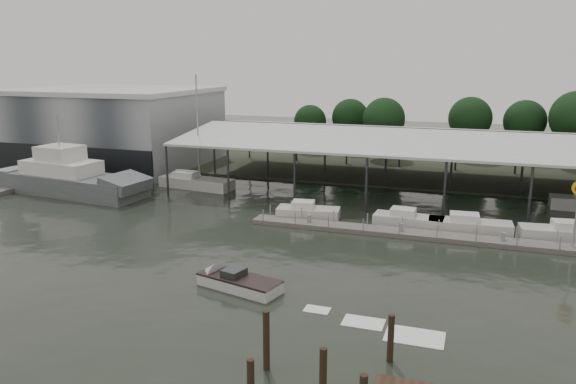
% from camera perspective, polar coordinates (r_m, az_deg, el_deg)
% --- Properties ---
extents(ground, '(200.00, 200.00, 0.00)m').
position_cam_1_polar(ground, '(43.01, -9.50, -6.35)').
color(ground, '#252B23').
rests_on(ground, ground).
extents(land_strip_far, '(140.00, 30.00, 0.30)m').
position_cam_1_polar(land_strip_far, '(81.19, 4.62, 3.20)').
color(land_strip_far, '#353B2C').
rests_on(land_strip_far, ground).
extents(land_strip_west, '(20.00, 40.00, 0.30)m').
position_cam_1_polar(land_strip_west, '(89.68, -23.15, 3.13)').
color(land_strip_west, '#353B2C').
rests_on(land_strip_west, ground).
extents(storage_warehouse, '(24.50, 20.50, 10.50)m').
position_cam_1_polar(storage_warehouse, '(81.41, -17.16, 6.37)').
color(storage_warehouse, '#979BA1').
rests_on(storage_warehouse, ground).
extents(covered_boat_shed, '(58.24, 24.00, 6.96)m').
position_cam_1_polar(covered_boat_shed, '(64.07, 16.47, 5.43)').
color(covered_boat_shed, white).
rests_on(covered_boat_shed, ground).
extents(trawler_dock, '(3.00, 18.00, 0.50)m').
position_cam_1_polar(trawler_dock, '(71.46, -25.63, 0.64)').
color(trawler_dock, slate).
rests_on(trawler_dock, ground).
extents(floating_dock, '(28.00, 2.00, 1.40)m').
position_cam_1_polar(floating_dock, '(47.87, 12.55, -4.19)').
color(floating_dock, slate).
rests_on(floating_dock, ground).
extents(grey_trawler, '(19.01, 7.12, 8.84)m').
position_cam_1_polar(grey_trawler, '(65.63, -21.22, 1.21)').
color(grey_trawler, slate).
rests_on(grey_trawler, ground).
extents(white_sailboat, '(9.00, 3.60, 12.98)m').
position_cam_1_polar(white_sailboat, '(64.86, -9.39, 0.97)').
color(white_sailboat, silver).
rests_on(white_sailboat, ground).
extents(speedboat_underway, '(17.00, 5.99, 2.00)m').
position_cam_1_polar(speedboat_underway, '(36.86, -5.60, -9.00)').
color(speedboat_underway, silver).
rests_on(speedboat_underway, ground).
extents(moored_cruiser_0, '(5.93, 2.92, 1.70)m').
position_cam_1_polar(moored_cruiser_0, '(51.72, 2.00, -2.07)').
color(moored_cruiser_0, silver).
rests_on(moored_cruiser_0, ground).
extents(moored_cruiser_1, '(6.08, 2.45, 1.70)m').
position_cam_1_polar(moored_cruiser_1, '(50.28, 12.07, -2.83)').
color(moored_cruiser_1, silver).
rests_on(moored_cruiser_1, ground).
extents(moored_cruiser_2, '(6.94, 2.59, 1.70)m').
position_cam_1_polar(moored_cruiser_2, '(50.01, 17.91, -3.28)').
color(moored_cruiser_2, silver).
rests_on(moored_cruiser_2, ground).
extents(mooring_pilings, '(5.76, 9.38, 3.59)m').
position_cam_1_polar(mooring_pilings, '(25.01, 1.64, -18.82)').
color(mooring_pilings, '#322519').
rests_on(mooring_pilings, ground).
extents(horizon_tree_line, '(64.52, 11.02, 10.35)m').
position_cam_1_polar(horizon_tree_line, '(83.97, 21.38, 6.61)').
color(horizon_tree_line, black).
rests_on(horizon_tree_line, ground).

